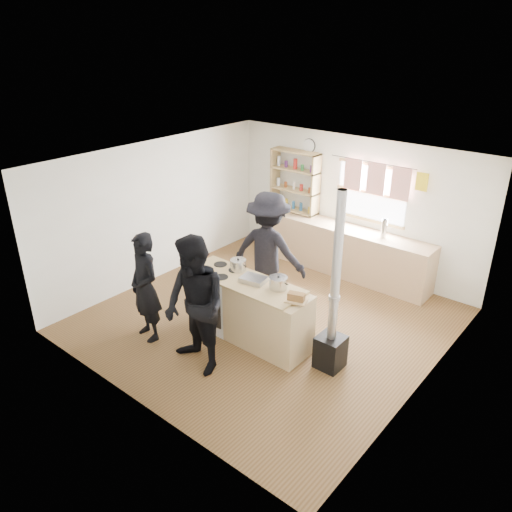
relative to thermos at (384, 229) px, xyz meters
name	(u,v)px	position (x,y,z in m)	size (l,w,h in m)	color
ground	(267,320)	(-0.78, -2.22, -1.07)	(5.00, 5.00, 0.01)	brown
back_counter	(342,250)	(-0.78, 0.00, -0.62)	(3.40, 0.55, 0.90)	tan
shelving_unit	(295,181)	(-1.98, 0.12, 0.44)	(1.00, 0.28, 1.20)	tan
thermos	(384,229)	(0.00, 0.00, 0.00)	(0.10, 0.10, 0.34)	silver
cooking_island	(252,311)	(-0.63, -2.77, -0.60)	(1.97, 0.64, 0.93)	white
skillet_greens	(203,271)	(-1.38, -2.99, -0.11)	(0.35, 0.35, 0.05)	black
roast_tray	(254,279)	(-0.63, -2.73, -0.10)	(0.39, 0.31, 0.07)	silver
stockpot_stove	(238,265)	(-1.04, -2.59, -0.05)	(0.24, 0.24, 0.19)	silver
stockpot_counter	(278,283)	(-0.24, -2.66, -0.05)	(0.26, 0.26, 0.20)	#B8B8BB
bread_board	(296,298)	(0.15, -2.79, -0.09)	(0.33, 0.28, 0.12)	tan
flue_heater	(332,325)	(0.61, -2.61, -0.41)	(0.35, 0.35, 2.50)	black
person_near_left	(145,288)	(-1.84, -3.70, -0.25)	(0.60, 0.39, 1.64)	black
person_near_right	(195,306)	(-0.75, -3.75, -0.12)	(0.92, 0.72, 1.89)	black
person_far	(268,251)	(-1.08, -1.82, -0.10)	(1.25, 0.72, 1.94)	black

